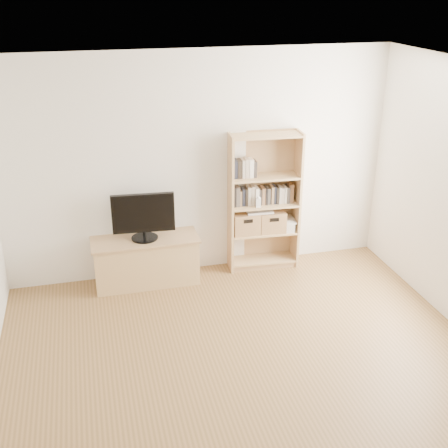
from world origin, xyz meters
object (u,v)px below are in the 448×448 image
object	(u,v)px
baby_monitor	(258,203)
laptop	(259,211)
television	(143,216)
basket_right	(272,221)
bookshelf	(264,202)
tv_stand	(146,261)
basket_left	(245,222)

from	to	relation	value
baby_monitor	laptop	xyz separation A→B (m)	(0.04, 0.08, -0.14)
television	basket_right	distance (m)	1.56
baby_monitor	basket_right	distance (m)	0.36
television	baby_monitor	xyz separation A→B (m)	(1.34, -0.02, 0.04)
bookshelf	basket_right	xyz separation A→B (m)	(0.10, -0.01, -0.25)
tv_stand	bookshelf	world-z (taller)	bookshelf
television	basket_left	distance (m)	1.24
tv_stand	basket_right	distance (m)	1.57
bookshelf	baby_monitor	distance (m)	0.14
basket_left	tv_stand	bearing A→B (deg)	-174.98
bookshelf	basket_left	xyz separation A→B (m)	(-0.22, 0.01, -0.24)
baby_monitor	tv_stand	bearing A→B (deg)	-170.64
television	bookshelf	bearing A→B (deg)	7.06
basket_right	baby_monitor	bearing A→B (deg)	-154.18
basket_left	laptop	distance (m)	0.22
basket_right	laptop	bearing A→B (deg)	-177.52
tv_stand	laptop	world-z (taller)	laptop
tv_stand	baby_monitor	world-z (taller)	baby_monitor
bookshelf	laptop	world-z (taller)	bookshelf
tv_stand	baby_monitor	distance (m)	1.47
baby_monitor	laptop	bearing A→B (deg)	75.74
television	basket_left	size ratio (longest dim) A/B	2.20
bookshelf	baby_monitor	bearing A→B (deg)	-135.00
basket_left	laptop	bearing A→B (deg)	-3.27
bookshelf	laptop	xyz separation A→B (m)	(-0.06, -0.00, -0.10)
basket_right	television	bearing A→B (deg)	-172.77
television	laptop	size ratio (longest dim) A/B	2.23
tv_stand	bookshelf	distance (m)	1.55
basket_left	basket_right	xyz separation A→B (m)	(0.33, -0.02, -0.00)
tv_stand	baby_monitor	bearing A→B (deg)	-0.78
television	laptop	distance (m)	1.38
bookshelf	baby_monitor	xyz separation A→B (m)	(-0.10, -0.09, 0.04)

